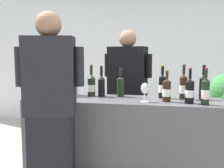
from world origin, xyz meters
name	(u,v)px	position (x,y,z in m)	size (l,w,h in m)	color
wall_back	(143,56)	(0.00, 2.60, 1.40)	(8.00, 0.10, 2.80)	silver
counter	(123,147)	(0.00, 0.00, 0.50)	(1.96, 0.54, 0.99)	#4C4C51
wine_bottle_0	(205,91)	(0.76, -0.15, 1.12)	(0.07, 0.07, 0.33)	black
wine_bottle_1	(56,87)	(-0.65, -0.16, 1.12)	(0.08, 0.08, 0.33)	black
wine_bottle_2	(203,87)	(0.78, 0.14, 1.12)	(0.08, 0.08, 0.34)	black
wine_bottle_3	(167,90)	(0.42, -0.06, 1.10)	(0.08, 0.08, 0.30)	black
wine_bottle_4	(101,85)	(-0.26, 0.13, 1.12)	(0.07, 0.07, 0.33)	black
wine_bottle_5	(162,86)	(0.38, 0.15, 1.12)	(0.07, 0.07, 0.34)	black
wine_bottle_6	(190,91)	(0.63, -0.10, 1.11)	(0.08, 0.08, 0.33)	black
wine_bottle_7	(183,87)	(0.59, 0.13, 1.12)	(0.07, 0.07, 0.35)	black
wine_bottle_8	(91,85)	(-0.36, 0.11, 1.11)	(0.08, 0.08, 0.34)	black
wine_bottle_9	(121,86)	(-0.05, 0.15, 1.11)	(0.08, 0.08, 0.30)	black
wine_bottle_10	(55,88)	(-0.70, -0.06, 1.10)	(0.09, 0.09, 0.31)	black
wine_glass	(145,89)	(0.22, -0.11, 1.12)	(0.08, 0.08, 0.18)	silver
ice_bucket	(69,84)	(-0.63, 0.13, 1.12)	(0.21, 0.21, 0.24)	silver
person_server	(127,102)	(-0.05, 0.66, 0.85)	(0.61, 0.33, 1.74)	black
person_guest	(51,121)	(-0.54, -0.54, 0.88)	(0.56, 0.32, 1.79)	black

